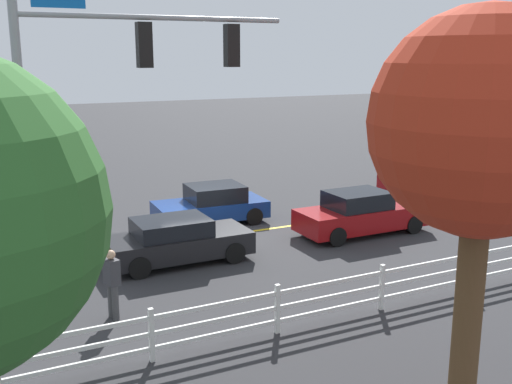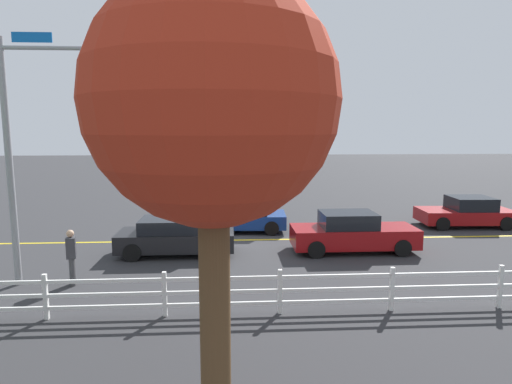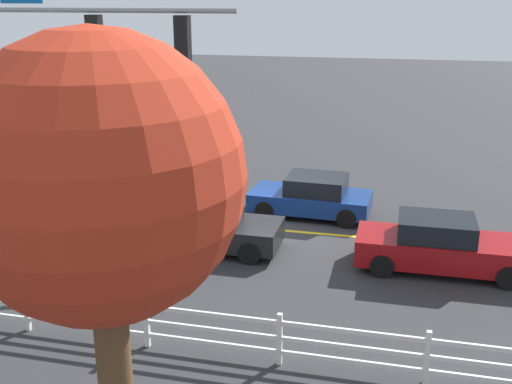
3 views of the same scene
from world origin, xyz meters
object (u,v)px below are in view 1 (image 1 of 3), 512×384
Objects in this scene: pedestrian at (112,281)px; car_1 at (361,214)px; car_3 at (212,205)px; tree_1 at (484,126)px; car_0 at (177,241)px; car_2 at (430,178)px.

car_1 is at bearing -176.73° from pedestrian.
car_3 is 0.60× the size of tree_1.
car_0 is at bearing 179.80° from car_1.
car_3 is at bearing 54.24° from car_0.
car_1 is (-6.70, 0.01, 0.04)m from car_0.
car_2 is at bearing -171.39° from pedestrian.
tree_1 reaches higher than car_3.
car_2 is (-13.38, -3.90, -0.00)m from car_0.
car_1 is 2.78× the size of pedestrian.
car_0 is 4.43m from car_3.
car_3 is (-2.60, -3.59, 0.01)m from car_0.
car_3 is at bearing 4.47° from car_2.
car_1 is 5.47m from car_3.
car_0 is 0.96× the size of car_2.
car_3 is 13.95m from tree_1.
car_3 is at bearing 138.63° from car_1.
car_0 is 10.73m from tree_1.
car_2 is at bearing 16.38° from car_0.
car_3 reaches higher than car_0.
car_0 is 6.70m from car_1.
car_0 is 1.03× the size of car_3.
tree_1 is (-4.49, 6.54, 4.08)m from pedestrian.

